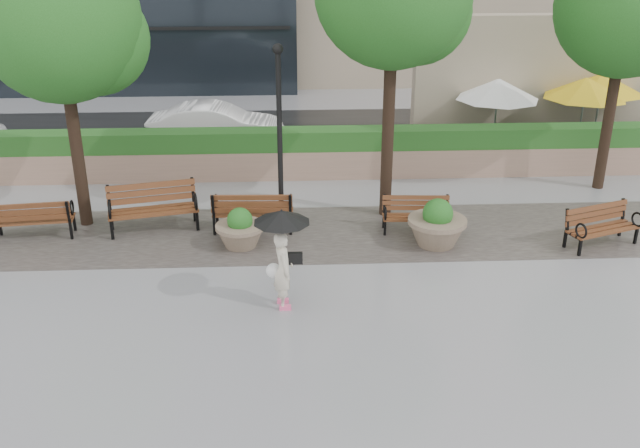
{
  "coord_description": "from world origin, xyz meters",
  "views": [
    {
      "loc": [
        0.5,
        -11.92,
        6.66
      ],
      "look_at": [
        1.13,
        1.0,
        1.1
      ],
      "focal_mm": 40.0,
      "sensor_mm": 36.0,
      "label": 1
    }
  ],
  "objects_px": {
    "bench_3": "(416,222)",
    "bench_4": "(601,235)",
    "bench_1": "(154,217)",
    "planter_left": "(240,232)",
    "pedestrian": "(282,249)",
    "bench_2": "(253,219)",
    "lamppost": "(280,148)",
    "bench_0": "(35,226)",
    "planter_right": "(437,227)",
    "car_right": "(216,126)"
  },
  "relations": [
    {
      "from": "lamppost",
      "to": "bench_1",
      "type": "bearing_deg",
      "value": -174.46
    },
    {
      "from": "pedestrian",
      "to": "bench_3",
      "type": "bearing_deg",
      "value": -52.64
    },
    {
      "from": "bench_2",
      "to": "lamppost",
      "type": "bearing_deg",
      "value": -143.89
    },
    {
      "from": "lamppost",
      "to": "bench_3",
      "type": "bearing_deg",
      "value": -12.49
    },
    {
      "from": "planter_left",
      "to": "planter_right",
      "type": "bearing_deg",
      "value": -1.73
    },
    {
      "from": "lamppost",
      "to": "pedestrian",
      "type": "bearing_deg",
      "value": -89.45
    },
    {
      "from": "planter_left",
      "to": "car_right",
      "type": "bearing_deg",
      "value": 98.6
    },
    {
      "from": "planter_right",
      "to": "lamppost",
      "type": "height_order",
      "value": "lamppost"
    },
    {
      "from": "bench_1",
      "to": "planter_left",
      "type": "xyz_separation_m",
      "value": [
        2.04,
        -1.0,
        0.03
      ]
    },
    {
      "from": "lamppost",
      "to": "pedestrian",
      "type": "distance_m",
      "value": 3.99
    },
    {
      "from": "bench_1",
      "to": "planter_right",
      "type": "distance_m",
      "value": 6.45
    },
    {
      "from": "bench_4",
      "to": "car_right",
      "type": "xyz_separation_m",
      "value": [
        -9.05,
        7.84,
        0.43
      ]
    },
    {
      "from": "bench_4",
      "to": "bench_2",
      "type": "bearing_deg",
      "value": 150.84
    },
    {
      "from": "bench_1",
      "to": "bench_3",
      "type": "xyz_separation_m",
      "value": [
        6.02,
        -0.4,
        -0.08
      ]
    },
    {
      "from": "bench_3",
      "to": "bench_4",
      "type": "distance_m",
      "value": 4.05
    },
    {
      "from": "bench_1",
      "to": "car_right",
      "type": "bearing_deg",
      "value": 69.13
    },
    {
      "from": "bench_0",
      "to": "bench_3",
      "type": "bearing_deg",
      "value": 173.03
    },
    {
      "from": "bench_1",
      "to": "planter_left",
      "type": "relative_size",
      "value": 1.97
    },
    {
      "from": "planter_right",
      "to": "car_right",
      "type": "height_order",
      "value": "car_right"
    },
    {
      "from": "bench_0",
      "to": "lamppost",
      "type": "bearing_deg",
      "value": 179.67
    },
    {
      "from": "bench_0",
      "to": "lamppost",
      "type": "xyz_separation_m",
      "value": [
        5.56,
        0.58,
        1.58
      ]
    },
    {
      "from": "bench_0",
      "to": "bench_1",
      "type": "xyz_separation_m",
      "value": [
        2.62,
        0.29,
        0.05
      ]
    },
    {
      "from": "bench_2",
      "to": "planter_left",
      "type": "bearing_deg",
      "value": 75.95
    },
    {
      "from": "planter_left",
      "to": "planter_right",
      "type": "height_order",
      "value": "planter_right"
    },
    {
      "from": "bench_0",
      "to": "car_right",
      "type": "distance_m",
      "value": 7.65
    },
    {
      "from": "bench_0",
      "to": "lamppost",
      "type": "relative_size",
      "value": 0.42
    },
    {
      "from": "bench_3",
      "to": "pedestrian",
      "type": "height_order",
      "value": "pedestrian"
    },
    {
      "from": "bench_0",
      "to": "bench_1",
      "type": "distance_m",
      "value": 2.64
    },
    {
      "from": "planter_left",
      "to": "lamppost",
      "type": "xyz_separation_m",
      "value": [
        0.9,
        1.29,
        1.5
      ]
    },
    {
      "from": "bench_0",
      "to": "car_right",
      "type": "height_order",
      "value": "car_right"
    },
    {
      "from": "pedestrian",
      "to": "car_right",
      "type": "bearing_deg",
      "value": 2.06
    },
    {
      "from": "bench_1",
      "to": "bench_3",
      "type": "bearing_deg",
      "value": -16.7
    },
    {
      "from": "planter_left",
      "to": "pedestrian",
      "type": "bearing_deg",
      "value": -70.55
    },
    {
      "from": "bench_3",
      "to": "bench_0",
      "type": "bearing_deg",
      "value": -177.21
    },
    {
      "from": "bench_3",
      "to": "bench_4",
      "type": "xyz_separation_m",
      "value": [
        3.93,
        -0.95,
        0.02
      ]
    },
    {
      "from": "bench_1",
      "to": "bench_4",
      "type": "relative_size",
      "value": 1.2
    },
    {
      "from": "planter_left",
      "to": "bench_1",
      "type": "bearing_deg",
      "value": 153.86
    },
    {
      "from": "bench_3",
      "to": "lamppost",
      "type": "xyz_separation_m",
      "value": [
        -3.09,
        0.68,
        1.61
      ]
    },
    {
      "from": "planter_right",
      "to": "lamppost",
      "type": "relative_size",
      "value": 0.31
    },
    {
      "from": "bench_1",
      "to": "planter_left",
      "type": "distance_m",
      "value": 2.27
    },
    {
      "from": "bench_2",
      "to": "car_right",
      "type": "xyz_separation_m",
      "value": [
        -1.38,
        6.64,
        0.4
      ]
    },
    {
      "from": "bench_2",
      "to": "planter_left",
      "type": "xyz_separation_m",
      "value": [
        -0.25,
        -0.85,
        0.06
      ]
    },
    {
      "from": "planter_right",
      "to": "lamppost",
      "type": "bearing_deg",
      "value": 157.47
    },
    {
      "from": "bench_1",
      "to": "pedestrian",
      "type": "xyz_separation_m",
      "value": [
        2.97,
        -3.65,
        0.83
      ]
    },
    {
      "from": "lamppost",
      "to": "car_right",
      "type": "xyz_separation_m",
      "value": [
        -2.03,
        6.2,
        -1.16
      ]
    },
    {
      "from": "bench_3",
      "to": "pedestrian",
      "type": "relative_size",
      "value": 0.83
    },
    {
      "from": "bench_1",
      "to": "bench_4",
      "type": "xyz_separation_m",
      "value": [
        9.96,
        -1.35,
        -0.06
      ]
    },
    {
      "from": "bench_2",
      "to": "pedestrian",
      "type": "height_order",
      "value": "pedestrian"
    },
    {
      "from": "car_right",
      "to": "bench_4",
      "type": "bearing_deg",
      "value": -128.74
    },
    {
      "from": "bench_2",
      "to": "car_right",
      "type": "height_order",
      "value": "car_right"
    }
  ]
}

